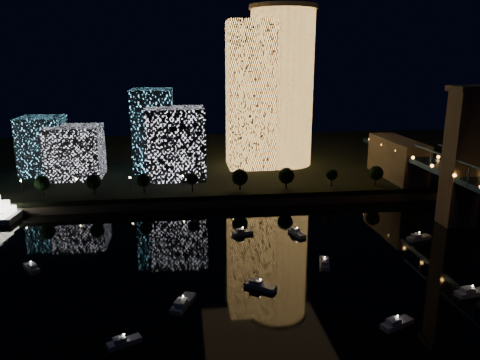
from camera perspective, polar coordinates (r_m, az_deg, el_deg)
The scene contains 9 objects.
ground at distance 121.94m, azimuth 10.13°, elevation -14.57°, with size 520.00×520.00×0.00m, color black.
far_bank at distance 269.45m, azimuth 0.21°, elevation 2.51°, with size 420.00×160.00×5.00m, color black.
seawall at distance 195.02m, azimuth 3.13°, elevation -2.55°, with size 420.00×6.00×3.00m, color #6B5E4C.
tower_cylindrical at distance 243.78m, azimuth 5.09°, elevation 11.21°, with size 34.00×34.00×79.27m.
tower_rectangular at distance 236.37m, azimuth 1.27°, elevation 10.22°, with size 22.55×22.55×71.75m, color #FCB050.
midrise_blocks at distance 229.90m, azimuth -13.85°, elevation 4.69°, with size 86.28×43.87×39.57m.
motorboats at distance 129.60m, azimuth 6.78°, elevation -12.17°, with size 129.60×76.63×2.78m.
esplanade_trees at distance 195.56m, azimuth -4.84°, elevation 0.19°, with size 165.87×6.99×9.00m.
street_lamps at distance 201.60m, azimuth -7.01°, elevation 0.15°, with size 132.70×0.70×5.65m.
Camera 1 is at (-33.54, -101.31, 59.00)m, focal length 35.00 mm.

